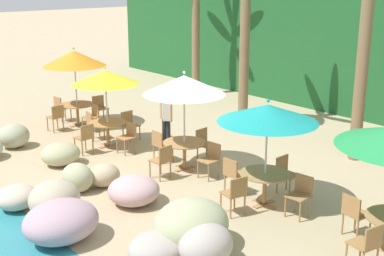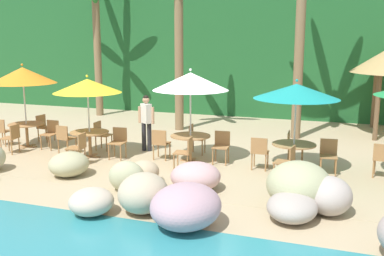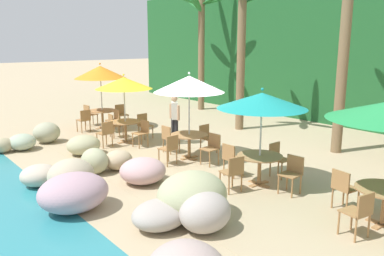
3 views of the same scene
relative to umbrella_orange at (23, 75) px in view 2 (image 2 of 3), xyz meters
name	(u,v)px [view 2 (image 2 of 3)]	position (x,y,z in m)	size (l,w,h in m)	color
ground_plane	(191,164)	(5.52, -0.11, -2.24)	(120.00, 120.00, 0.00)	tan
terrace_deck	(191,164)	(5.52, -0.11, -2.24)	(18.00, 5.20, 0.01)	tan
foliage_backdrop	(260,47)	(5.52, 8.89, 0.76)	(28.00, 2.40, 6.00)	#1E5628
rock_seawall	(232,194)	(7.43, -3.09, -1.87)	(13.06, 3.27, 0.93)	#C2B29E
umbrella_orange	(23,75)	(0.00, 0.00, 0.00)	(2.02, 2.02, 2.60)	silver
dining_table_orange	(27,128)	(0.00, 0.00, -1.63)	(1.10, 1.10, 0.74)	#A37547
chair_orange_seaward	(51,132)	(0.85, 0.07, -1.73)	(0.43, 0.44, 0.87)	#9E7042
chair_orange_inland	(44,126)	(-0.02, 0.85, -1.73)	(0.46, 0.45, 0.87)	#9E7042
chair_orange_left	(1,130)	(-0.84, -0.18, -1.73)	(0.46, 0.47, 0.87)	#9E7042
chair_orange_right	(12,137)	(0.17, -0.84, -1.73)	(0.46, 0.46, 0.87)	#9E7042
umbrella_yellow	(87,86)	(2.54, -0.40, -0.20)	(1.91, 1.91, 2.36)	silver
dining_table_yellow	(90,136)	(2.54, -0.40, -1.63)	(1.10, 1.10, 0.74)	#A37547
chair_yellow_seaward	(118,141)	(3.38, -0.25, -1.73)	(0.45, 0.46, 0.87)	#9E7042
chair_yellow_inland	(101,133)	(2.39, 0.44, -1.73)	(0.45, 0.45, 0.87)	#9E7042
chair_yellow_left	(65,137)	(1.68, -0.39, -1.73)	(0.47, 0.48, 0.87)	#9E7042
chair_yellow_right	(79,146)	(2.72, -1.24, -1.73)	(0.47, 0.46, 0.87)	#9E7042
umbrella_white	(190,81)	(5.42, 0.10, -0.03)	(2.05, 2.05, 2.57)	silver
dining_table_white	(191,140)	(5.42, 0.10, -1.63)	(1.10, 1.10, 0.74)	#A37547
chair_white_seaward	(221,145)	(6.26, 0.25, -1.73)	(0.45, 0.46, 0.87)	#9E7042
chair_white_inland	(195,137)	(5.25, 0.94, -1.73)	(0.47, 0.46, 0.87)	#9E7042
chair_white_left	(160,142)	(4.57, -0.03, -1.73)	(0.44, 0.45, 0.87)	#9E7042
chair_white_right	(186,151)	(5.60, -0.74, -1.73)	(0.47, 0.46, 0.87)	#9E7042
umbrella_teal	(296,91)	(8.22, 0.04, -0.18)	(2.12, 2.12, 2.37)	silver
dining_table_teal	(294,149)	(8.22, 0.04, -1.63)	(1.10, 1.10, 0.74)	#A37547
chair_teal_seaward	(328,154)	(9.06, 0.21, -1.73)	(0.46, 0.46, 0.87)	#9E7042
chair_teal_inland	(292,145)	(8.08, 0.88, -1.73)	(0.45, 0.44, 0.87)	#9E7042
chair_teal_left	(260,151)	(7.37, -0.08, -1.73)	(0.43, 0.44, 0.87)	#9E7042
chair_teal_right	(287,161)	(8.18, -0.82, -1.73)	(0.49, 0.48, 0.87)	#9E7042
chair_green_left	(383,158)	(10.31, 0.23, -1.73)	(0.47, 0.48, 0.87)	#9E7042
palm_tree_nearest	(97,25)	(-1.02, 6.05, 1.68)	(3.44, 3.38, 5.78)	brown
palm_tree_second	(179,32)	(3.51, 4.18, 1.34)	(2.63, 2.81, 5.48)	brown
waiter_in_white	(146,119)	(3.76, 0.80, -1.26)	(0.52, 0.36, 1.70)	#232328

